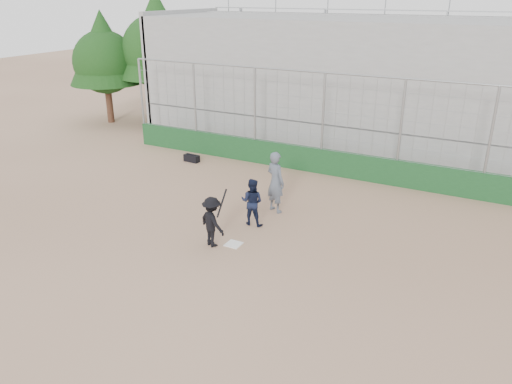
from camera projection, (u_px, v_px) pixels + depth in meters
The scene contains 10 objects.
ground at pixel (234, 245), 14.50m from camera, with size 90.00×90.00×0.00m, color brown.
home_plate at pixel (234, 244), 14.49m from camera, with size 0.44×0.44×0.02m, color white.
backstop at pixel (321, 150), 19.88m from camera, with size 18.10×0.25×4.04m.
bleachers at pixel (361, 82), 23.21m from camera, with size 20.25×6.70×6.98m.
tree_left at pixel (158, 41), 26.64m from camera, with size 4.48×4.48×7.00m.
tree_right at pixel (104, 53), 26.73m from camera, with size 3.84×3.84×6.00m.
batter_at_plate at pixel (212, 222), 14.19m from camera, with size 1.10×0.88×1.67m.
catcher_crouched at pixel (252, 209), 15.55m from camera, with size 0.78×0.62×1.06m.
umpire at pixel (275, 185), 16.38m from camera, with size 0.75×0.50×1.86m, color #4C5461.
equipment_bag at pixel (192, 158), 21.52m from camera, with size 0.72×0.36×0.34m.
Camera 1 is at (6.58, -11.09, 6.83)m, focal length 35.00 mm.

